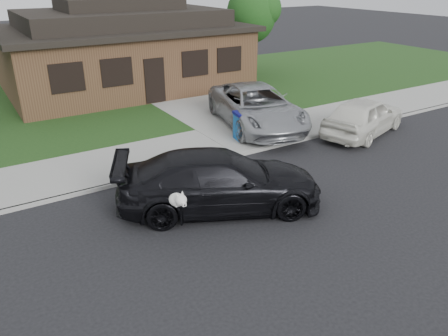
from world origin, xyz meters
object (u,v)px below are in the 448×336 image
minivan (257,106)px  white_compact (364,116)px  sedan (220,181)px  recycling_bin (243,126)px

minivan → white_compact: minivan is taller
sedan → white_compact: (7.94, 2.12, -0.04)m
sedan → recycling_bin: sedan is taller
white_compact → minivan: bearing=32.2°
minivan → white_compact: size_ratio=1.31×
white_compact → recycling_bin: bearing=52.2°
sedan → white_compact: 8.22m
white_compact → recycling_bin: size_ratio=4.12×
recycling_bin → minivan: bearing=48.0°
sedan → recycling_bin: size_ratio=5.50×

